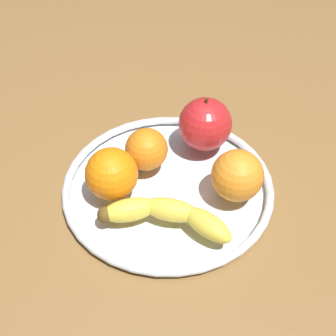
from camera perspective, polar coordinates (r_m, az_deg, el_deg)
name	(u,v)px	position (r cm, az deg, el deg)	size (l,w,h in cm)	color
ground_plane	(168,200)	(72.97, 0.00, -3.76)	(160.11, 160.11, 4.00)	brown
fruit_bowl	(168,187)	(70.79, 0.00, -2.21)	(30.57, 30.57, 1.80)	silver
banana	(166,215)	(64.19, -0.21, -5.50)	(18.76, 6.89, 3.14)	yellow
apple	(205,124)	(73.54, 4.37, 5.14)	(8.10, 8.10, 8.90)	red
orange_back_left	(146,149)	(70.62, -2.53, 2.21)	(6.25, 6.25, 6.25)	orange
orange_front_left	(237,176)	(66.76, 8.12, -0.88)	(7.25, 7.25, 7.25)	orange
orange_front_right	(112,174)	(66.70, -6.61, -0.69)	(7.33, 7.33, 7.33)	orange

